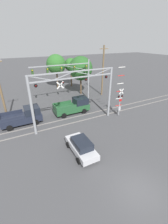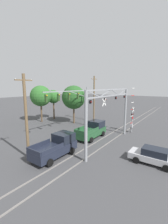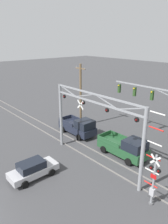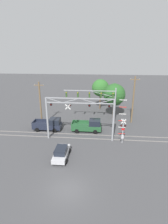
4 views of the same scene
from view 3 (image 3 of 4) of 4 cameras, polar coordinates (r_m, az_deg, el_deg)
rail_track_near at (r=21.77m, az=3.10°, el=-12.85°), size 80.00×0.08×0.10m
rail_track_far at (r=22.66m, az=5.75°, el=-11.55°), size 80.00×0.08×0.10m
crossing_gantry at (r=19.66m, az=2.71°, el=-2.35°), size 10.72×0.31×6.92m
crossing_signal_mast at (r=16.60m, az=17.65°, el=-15.93°), size 1.26×0.35×6.98m
pickup_truck_lead at (r=22.58m, az=10.69°, el=-9.04°), size 5.23×2.34×2.20m
pickup_truck_following at (r=27.02m, az=-1.35°, el=-3.89°), size 5.06×2.34×2.20m
sedan_waiting at (r=19.86m, az=-13.21°, el=-14.34°), size 1.96×4.24×1.53m
utility_pole_left at (r=28.64m, az=-0.89°, el=4.42°), size 1.80×0.28×8.41m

